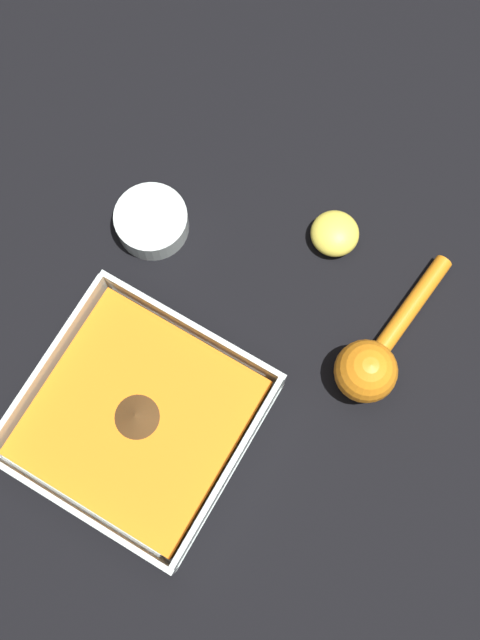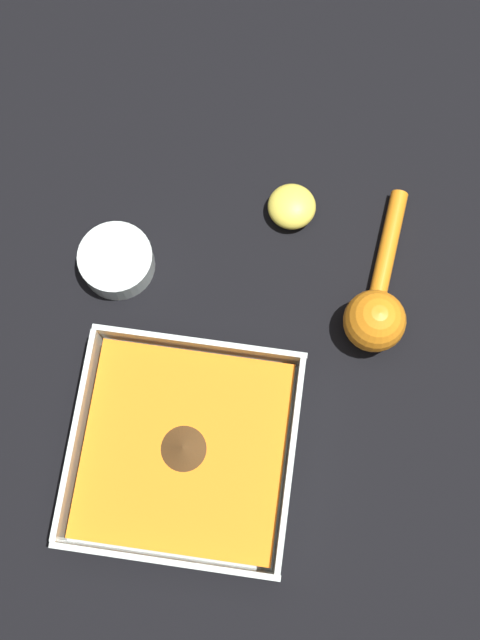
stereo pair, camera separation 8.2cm
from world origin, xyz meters
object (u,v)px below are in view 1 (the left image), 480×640
lemon_squeezer (373,361)px  lemon_half (335,234)px  square_dish (139,419)px  spice_bowl (152,222)px

lemon_squeezer → lemon_half: lemon_squeezer is taller
square_dish → spice_bowl: square_dish is taller
lemon_squeezer → lemon_half: size_ratio=3.58×
spice_bowl → lemon_half: spice_bowl is taller
lemon_half → square_dish: bearing=75.0°
spice_bowl → lemon_half: (-0.19, -0.10, 0.00)m
lemon_squeezer → lemon_half: (0.11, -0.12, -0.02)m
square_dish → lemon_half: size_ratio=4.06×
spice_bowl → lemon_half: 0.21m
spice_bowl → lemon_squeezer: size_ratio=0.42×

